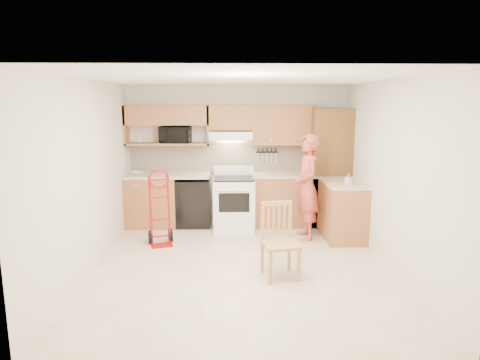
{
  "coord_description": "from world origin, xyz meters",
  "views": [
    {
      "loc": [
        -0.18,
        -5.49,
        2.22
      ],
      "look_at": [
        0.0,
        0.5,
        1.1
      ],
      "focal_mm": 31.52,
      "sensor_mm": 36.0,
      "label": 1
    }
  ],
  "objects_px": {
    "dining_chair": "(281,241)",
    "microwave": "(175,135)",
    "range": "(234,199)",
    "person": "(307,187)",
    "hand_truck": "(160,211)"
  },
  "relations": [
    {
      "from": "dining_chair",
      "to": "microwave",
      "type": "bearing_deg",
      "value": 111.68
    },
    {
      "from": "range",
      "to": "person",
      "type": "xyz_separation_m",
      "value": [
        1.18,
        -0.59,
        0.33
      ]
    },
    {
      "from": "microwave",
      "to": "person",
      "type": "bearing_deg",
      "value": -18.04
    },
    {
      "from": "person",
      "to": "dining_chair",
      "type": "relative_size",
      "value": 1.8
    },
    {
      "from": "hand_truck",
      "to": "person",
      "type": "bearing_deg",
      "value": -9.12
    },
    {
      "from": "person",
      "to": "dining_chair",
      "type": "xyz_separation_m",
      "value": [
        -0.62,
        -1.56,
        -0.38
      ]
    },
    {
      "from": "person",
      "to": "hand_truck",
      "type": "bearing_deg",
      "value": -89.04
    },
    {
      "from": "microwave",
      "to": "person",
      "type": "xyz_separation_m",
      "value": [
        2.22,
        -0.95,
        -0.78
      ]
    },
    {
      "from": "range",
      "to": "hand_truck",
      "type": "distance_m",
      "value": 1.43
    },
    {
      "from": "person",
      "to": "hand_truck",
      "type": "distance_m",
      "value": 2.37
    },
    {
      "from": "microwave",
      "to": "hand_truck",
      "type": "height_order",
      "value": "microwave"
    },
    {
      "from": "microwave",
      "to": "dining_chair",
      "type": "relative_size",
      "value": 0.56
    },
    {
      "from": "range",
      "to": "dining_chair",
      "type": "bearing_deg",
      "value": -75.48
    },
    {
      "from": "microwave",
      "to": "dining_chair",
      "type": "bearing_deg",
      "value": -52.4
    },
    {
      "from": "hand_truck",
      "to": "range",
      "type": "bearing_deg",
      "value": 20.78
    }
  ]
}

